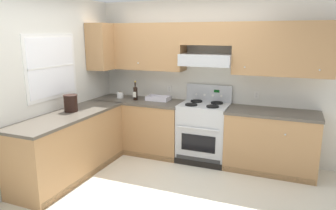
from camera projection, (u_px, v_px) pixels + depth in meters
The scene contains 10 objects.
ground_plane at pixel (149, 190), 4.10m from camera, with size 7.04×7.04×0.00m, color beige.
wall_back at pixel (212, 68), 5.00m from camera, with size 4.68×0.57×2.55m.
wall_left at pixel (57, 80), 4.59m from camera, with size 0.47×4.00×2.55m.
counter_back_run at pixel (195, 132), 5.04m from camera, with size 3.60×0.65×0.91m.
counter_left_run at pixel (70, 145), 4.45m from camera, with size 0.63×1.91×0.91m.
stove at pixel (204, 132), 4.99m from camera, with size 0.76×0.62×1.20m.
wine_bottle at pixel (135, 92), 5.27m from camera, with size 0.07×0.07×0.33m.
bowl at pixel (158, 99), 5.27m from camera, with size 0.39×0.24×0.07m.
bucket at pixel (71, 103), 4.49m from camera, with size 0.20×0.20×0.24m.
paper_towel_roll at pixel (120, 95), 5.47m from camera, with size 0.11×0.11×0.10m.
Camera 1 is at (1.64, -3.38, 2.00)m, focal length 33.33 mm.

